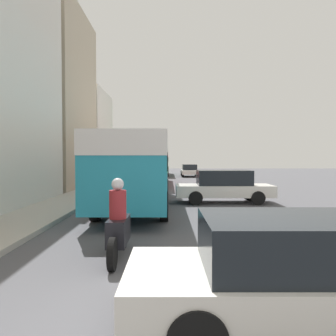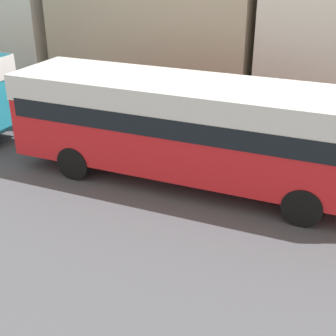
{
  "view_description": "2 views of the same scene",
  "coord_description": "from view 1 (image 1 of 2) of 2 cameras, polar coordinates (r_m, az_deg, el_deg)",
  "views": [
    {
      "loc": [
        -0.39,
        -4.08,
        2.16
      ],
      "look_at": [
        -0.27,
        22.43,
        1.3
      ],
      "focal_mm": 35.0,
      "sensor_mm": 36.0,
      "label": 1
    },
    {
      "loc": [
        9.47,
        26.46,
        6.21
      ],
      "look_at": [
        -0.63,
        22.19,
        0.98
      ],
      "focal_mm": 50.0,
      "sensor_mm": 36.0,
      "label": 2
    }
  ],
  "objects": [
    {
      "name": "pedestrian_near_curb",
      "position": [
        32.96,
        -7.86,
        0.02
      ],
      "size": [
        0.34,
        0.34,
        1.85
      ],
      "color": "#232838",
      "rests_on": "sidewalk"
    },
    {
      "name": "motorcycle_behind_lead",
      "position": [
        7.16,
        -8.88,
        -10.07
      ],
      "size": [
        0.38,
        2.24,
        1.73
      ],
      "color": "black",
      "rests_on": "ground_plane"
    },
    {
      "name": "building_far_terrace",
      "position": [
        24.66,
        -21.77,
        10.92
      ],
      "size": [
        6.14,
        8.07,
        12.21
      ],
      "color": "#BCAD93",
      "rests_on": "ground_plane"
    },
    {
      "name": "bus_lead",
      "position": [
        14.4,
        -5.41,
        0.91
      ],
      "size": [
        2.61,
        10.72,
        2.96
      ],
      "color": "teal",
      "rests_on": "ground_plane"
    },
    {
      "name": "bus_following",
      "position": [
        26.52,
        -3.76,
        1.3
      ],
      "size": [
        2.66,
        10.53,
        2.92
      ],
      "color": "red",
      "rests_on": "ground_plane"
    },
    {
      "name": "building_end_row",
      "position": [
        32.1,
        -17.05,
        5.27
      ],
      "size": [
        6.86,
        7.33,
        8.24
      ],
      "color": "silver",
      "rests_on": "ground_plane"
    },
    {
      "name": "ground_plane",
      "position": [
        4.63,
        5.08,
        -25.96
      ],
      "size": [
        120.0,
        120.0,
        0.0
      ],
      "primitive_type": "plane",
      "color": "#515156"
    },
    {
      "name": "bus_third_in_line",
      "position": [
        39.52,
        -1.97,
        1.45
      ],
      "size": [
        2.51,
        10.09,
        2.88
      ],
      "color": "#2D8447",
      "rests_on": "ground_plane"
    },
    {
      "name": "car_distant",
      "position": [
        15.84,
        9.44,
        -3.09
      ],
      "size": [
        4.55,
        1.84,
        1.56
      ],
      "rotation": [
        0.0,
        0.0,
        -1.57
      ],
      "color": "silver",
      "rests_on": "ground_plane"
    },
    {
      "name": "car_crossing",
      "position": [
        4.66,
        21.48,
        -16.02
      ],
      "size": [
        4.39,
        1.89,
        1.41
      ],
      "rotation": [
        0.0,
        0.0,
        1.57
      ],
      "color": "silver",
      "rests_on": "ground_plane"
    },
    {
      "name": "car_far_curb",
      "position": [
        37.0,
        3.5,
        -0.37
      ],
      "size": [
        1.85,
        4.31,
        1.38
      ],
      "color": "silver",
      "rests_on": "ground_plane"
    }
  ]
}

